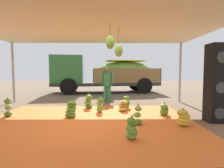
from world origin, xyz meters
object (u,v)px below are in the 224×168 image
at_px(banana_bunch_2, 184,118).
at_px(cargo_truck_main, 104,73).
at_px(banana_bunch_3, 88,102).
at_px(banana_bunch_7, 132,129).
at_px(banana_bunch_1, 138,116).
at_px(banana_bunch_5, 71,109).
at_px(speaker_stack, 216,83).
at_px(banana_bunch_0, 100,105).
at_px(banana_bunch_4, 126,103).
at_px(worker_1, 108,80).
at_px(worker_0, 107,82).
at_px(banana_bunch_9, 164,110).
at_px(banana_bunch_6, 123,106).
at_px(banana_bunch_8, 8,108).

height_order(banana_bunch_2, cargo_truck_main, cargo_truck_main).
bearing_deg(banana_bunch_3, banana_bunch_7, -67.83).
height_order(banana_bunch_1, banana_bunch_2, banana_bunch_1).
relative_size(banana_bunch_5, speaker_stack, 0.27).
relative_size(banana_bunch_0, banana_bunch_4, 1.05).
relative_size(banana_bunch_3, worker_1, 0.34).
bearing_deg(speaker_stack, banana_bunch_3, 154.06).
height_order(banana_bunch_0, banana_bunch_7, banana_bunch_0).
relative_size(banana_bunch_5, worker_0, 0.37).
relative_size(banana_bunch_3, banana_bunch_9, 1.37).
bearing_deg(banana_bunch_3, banana_bunch_6, -19.52).
bearing_deg(banana_bunch_9, speaker_stack, -31.62).
xyz_separation_m(banana_bunch_3, speaker_stack, (3.72, -1.81, 0.82)).
relative_size(banana_bunch_0, banana_bunch_1, 0.98).
xyz_separation_m(banana_bunch_1, banana_bunch_9, (1.00, 1.01, -0.06)).
distance_m(banana_bunch_2, worker_0, 4.26).
bearing_deg(banana_bunch_5, banana_bunch_0, 37.71).
bearing_deg(banana_bunch_2, banana_bunch_6, 128.13).
bearing_deg(banana_bunch_7, banana_bunch_5, 132.60).
distance_m(banana_bunch_6, banana_bunch_7, 2.63).
bearing_deg(speaker_stack, worker_0, 132.82).
bearing_deg(worker_1, banana_bunch_2, -68.84).
bearing_deg(banana_bunch_6, banana_bunch_5, -152.00).
bearing_deg(banana_bunch_4, banana_bunch_5, -143.78).
xyz_separation_m(banana_bunch_2, worker_0, (-2.00, 3.70, 0.69)).
height_order(banana_bunch_2, banana_bunch_6, banana_bunch_2).
relative_size(banana_bunch_1, banana_bunch_9, 1.32).
distance_m(banana_bunch_7, worker_1, 6.04).
height_order(banana_bunch_5, speaker_stack, speaker_stack).
bearing_deg(banana_bunch_8, banana_bunch_0, 10.17).
height_order(banana_bunch_6, cargo_truck_main, cargo_truck_main).
bearing_deg(worker_0, cargo_truck_main, 94.03).
bearing_deg(banana_bunch_9, worker_1, 114.90).
bearing_deg(banana_bunch_3, banana_bunch_9, -23.10).
bearing_deg(banana_bunch_0, banana_bunch_1, -52.82).
bearing_deg(banana_bunch_0, banana_bunch_2, -35.01).
xyz_separation_m(cargo_truck_main, worker_1, (0.28, -2.33, -0.31)).
bearing_deg(cargo_truck_main, banana_bunch_8, -113.18).
height_order(banana_bunch_0, banana_bunch_3, banana_bunch_3).
bearing_deg(worker_1, worker_0, -90.65).
height_order(worker_0, speaker_stack, speaker_stack).
xyz_separation_m(banana_bunch_3, worker_0, (0.68, 1.47, 0.65)).
xyz_separation_m(banana_bunch_3, banana_bunch_9, (2.54, -1.08, -0.07)).
bearing_deg(speaker_stack, banana_bunch_1, -172.68).
distance_m(banana_bunch_2, banana_bunch_5, 3.16).
relative_size(banana_bunch_0, cargo_truck_main, 0.07).
bearing_deg(banana_bunch_5, banana_bunch_4, 36.22).
height_order(banana_bunch_0, banana_bunch_2, banana_bunch_0).
bearing_deg(banana_bunch_8, banana_bunch_7, -27.84).
bearing_deg(banana_bunch_8, speaker_stack, -5.86).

